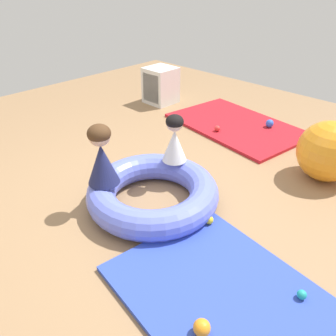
{
  "coord_description": "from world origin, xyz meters",
  "views": [
    {
      "loc": [
        1.99,
        -1.71,
        1.94
      ],
      "look_at": [
        0.06,
        0.25,
        0.31
      ],
      "focal_mm": 36.82,
      "sensor_mm": 36.0,
      "label": 1
    }
  ],
  "objects_px": {
    "inflatable_cushion": "(153,192)",
    "play_ball_red": "(217,128)",
    "child_in_white": "(175,139)",
    "child_in_navy": "(101,155)",
    "play_ball_orange": "(202,328)",
    "storage_cube": "(160,86)",
    "play_ball_yellow": "(209,220)",
    "play_ball_teal": "(302,295)",
    "exercise_ball_large": "(328,151)",
    "play_ball_blue": "(270,123)"
  },
  "relations": [
    {
      "from": "play_ball_orange",
      "to": "play_ball_yellow",
      "type": "distance_m",
      "value": 1.03
    },
    {
      "from": "storage_cube",
      "to": "play_ball_yellow",
      "type": "bearing_deg",
      "value": -36.73
    },
    {
      "from": "play_ball_orange",
      "to": "play_ball_yellow",
      "type": "xyz_separation_m",
      "value": [
        -0.6,
        0.83,
        -0.02
      ]
    },
    {
      "from": "play_ball_yellow",
      "to": "exercise_ball_large",
      "type": "distance_m",
      "value": 1.52
    },
    {
      "from": "play_ball_blue",
      "to": "storage_cube",
      "type": "bearing_deg",
      "value": -171.02
    },
    {
      "from": "play_ball_teal",
      "to": "play_ball_yellow",
      "type": "xyz_separation_m",
      "value": [
        -0.91,
        0.18,
        0.0
      ]
    },
    {
      "from": "child_in_white",
      "to": "child_in_navy",
      "type": "height_order",
      "value": "child_in_navy"
    },
    {
      "from": "play_ball_red",
      "to": "exercise_ball_large",
      "type": "xyz_separation_m",
      "value": [
        1.45,
        -0.09,
        0.23
      ]
    },
    {
      "from": "inflatable_cushion",
      "to": "child_in_navy",
      "type": "height_order",
      "value": "child_in_navy"
    },
    {
      "from": "child_in_white",
      "to": "exercise_ball_large",
      "type": "xyz_separation_m",
      "value": [
        1.05,
        1.16,
        -0.19
      ]
    },
    {
      "from": "child_in_white",
      "to": "child_in_navy",
      "type": "distance_m",
      "value": 0.75
    },
    {
      "from": "play_ball_blue",
      "to": "play_ball_yellow",
      "type": "height_order",
      "value": "play_ball_blue"
    },
    {
      "from": "play_ball_yellow",
      "to": "exercise_ball_large",
      "type": "xyz_separation_m",
      "value": [
        0.35,
        1.46,
        0.24
      ]
    },
    {
      "from": "exercise_ball_large",
      "to": "storage_cube",
      "type": "bearing_deg",
      "value": 171.95
    },
    {
      "from": "child_in_white",
      "to": "play_ball_blue",
      "type": "bearing_deg",
      "value": -78.83
    },
    {
      "from": "inflatable_cushion",
      "to": "exercise_ball_large",
      "type": "distance_m",
      "value": 1.84
    },
    {
      "from": "child_in_white",
      "to": "exercise_ball_large",
      "type": "height_order",
      "value": "child_in_white"
    },
    {
      "from": "play_ball_blue",
      "to": "exercise_ball_large",
      "type": "distance_m",
      "value": 1.26
    },
    {
      "from": "play_ball_orange",
      "to": "storage_cube",
      "type": "distance_m",
      "value": 4.12
    },
    {
      "from": "exercise_ball_large",
      "to": "play_ball_blue",
      "type": "bearing_deg",
      "value": 146.11
    },
    {
      "from": "play_ball_red",
      "to": "exercise_ball_large",
      "type": "distance_m",
      "value": 1.48
    },
    {
      "from": "play_ball_teal",
      "to": "exercise_ball_large",
      "type": "relative_size",
      "value": 0.1
    },
    {
      "from": "play_ball_blue",
      "to": "exercise_ball_large",
      "type": "height_order",
      "value": "exercise_ball_large"
    },
    {
      "from": "play_ball_orange",
      "to": "child_in_white",
      "type": "bearing_deg",
      "value": 138.91
    },
    {
      "from": "play_ball_orange",
      "to": "play_ball_teal",
      "type": "distance_m",
      "value": 0.73
    },
    {
      "from": "child_in_navy",
      "to": "storage_cube",
      "type": "relative_size",
      "value": 0.99
    },
    {
      "from": "child_in_navy",
      "to": "play_ball_teal",
      "type": "distance_m",
      "value": 1.86
    },
    {
      "from": "play_ball_red",
      "to": "exercise_ball_large",
      "type": "height_order",
      "value": "exercise_ball_large"
    },
    {
      "from": "child_in_navy",
      "to": "storage_cube",
      "type": "distance_m",
      "value": 2.83
    },
    {
      "from": "play_ball_yellow",
      "to": "exercise_ball_large",
      "type": "bearing_deg",
      "value": 76.39
    },
    {
      "from": "play_ball_blue",
      "to": "storage_cube",
      "type": "distance_m",
      "value": 1.86
    },
    {
      "from": "play_ball_red",
      "to": "play_ball_teal",
      "type": "bearing_deg",
      "value": -40.67
    },
    {
      "from": "inflatable_cushion",
      "to": "storage_cube",
      "type": "distance_m",
      "value": 2.76
    },
    {
      "from": "child_in_navy",
      "to": "storage_cube",
      "type": "height_order",
      "value": "child_in_navy"
    },
    {
      "from": "play_ball_teal",
      "to": "storage_cube",
      "type": "distance_m",
      "value": 3.99
    },
    {
      "from": "child_in_navy",
      "to": "play_ball_red",
      "type": "height_order",
      "value": "child_in_navy"
    },
    {
      "from": "inflatable_cushion",
      "to": "play_ball_red",
      "type": "bearing_deg",
      "value": 107.43
    },
    {
      "from": "child_in_white",
      "to": "play_ball_teal",
      "type": "bearing_deg",
      "value": 175.25
    },
    {
      "from": "inflatable_cushion",
      "to": "play_ball_teal",
      "type": "xyz_separation_m",
      "value": [
        1.49,
        -0.07,
        -0.06
      ]
    },
    {
      "from": "inflatable_cushion",
      "to": "play_ball_teal",
      "type": "height_order",
      "value": "inflatable_cushion"
    },
    {
      "from": "storage_cube",
      "to": "inflatable_cushion",
      "type": "bearing_deg",
      "value": -45.75
    },
    {
      "from": "inflatable_cushion",
      "to": "storage_cube",
      "type": "xyz_separation_m",
      "value": [
        -1.93,
        1.98,
        0.15
      ]
    },
    {
      "from": "inflatable_cushion",
      "to": "play_ball_orange",
      "type": "distance_m",
      "value": 1.39
    },
    {
      "from": "child_in_navy",
      "to": "play_ball_blue",
      "type": "distance_m",
      "value": 2.63
    },
    {
      "from": "play_ball_yellow",
      "to": "storage_cube",
      "type": "relative_size",
      "value": 0.13
    },
    {
      "from": "play_ball_yellow",
      "to": "storage_cube",
      "type": "xyz_separation_m",
      "value": [
        -2.5,
        1.87,
        0.2
      ]
    },
    {
      "from": "play_ball_teal",
      "to": "play_ball_yellow",
      "type": "height_order",
      "value": "play_ball_yellow"
    },
    {
      "from": "play_ball_red",
      "to": "play_ball_orange",
      "type": "xyz_separation_m",
      "value": [
        1.7,
        -2.39,
        0.01
      ]
    },
    {
      "from": "exercise_ball_large",
      "to": "play_ball_yellow",
      "type": "bearing_deg",
      "value": -103.61
    },
    {
      "from": "play_ball_teal",
      "to": "exercise_ball_large",
      "type": "height_order",
      "value": "exercise_ball_large"
    }
  ]
}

